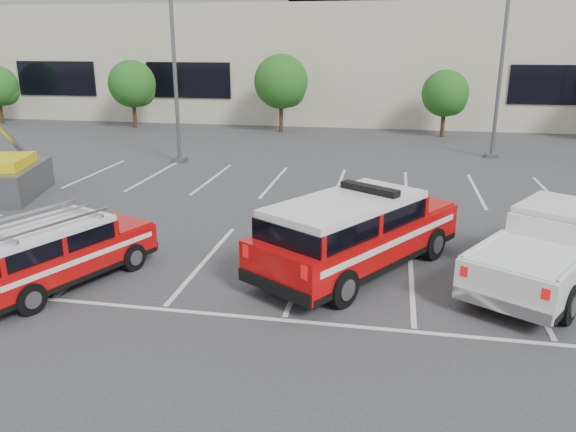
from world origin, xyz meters
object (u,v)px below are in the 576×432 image
Objects in this scene: light_pole_left at (174,50)px; ladder_suv at (58,256)px; convention_building at (372,53)px; tree_left at (134,86)px; light_pole_mid at (503,50)px; tree_mid_right at (447,95)px; white_pickup at (552,253)px; utility_rig at (2,180)px; tree_mid_left at (283,83)px; fire_chief_suv at (356,238)px.

ladder_suv is (2.35, -13.99, -4.48)m from light_pole_left.
tree_left is at bearing -146.95° from convention_building.
light_pole_mid is at bearing 77.18° from ladder_suv.
tree_left is at bearing 133.35° from ladder_suv.
tree_mid_right is 21.81m from white_pickup.
tree_mid_right is 0.89× the size of utility_rig.
convention_building reaches higher than tree_mid_left.
fire_chief_suv is 1.41× the size of utility_rig.
tree_left reaches higher than fire_chief_suv.
tree_left is 20.00m from tree_mid_right.
light_pole_mid is 22.45m from ladder_suv.
white_pickup is 1.39× the size of utility_rig.
fire_chief_suv is at bearing -34.33° from utility_rig.
convention_building is at bearing 67.61° from light_pole_left.
tree_mid_left is (10.00, 0.00, 0.27)m from tree_left.
tree_mid_right is 24.52m from utility_rig.
tree_left reaches higher than utility_rig.
convention_building reaches higher than tree_left.
white_pickup is at bearing 35.15° from fire_chief_suv.
convention_building is 21.49m from light_pole_left.
tree_left is at bearing 180.00° from tree_mid_right.
tree_mid_left is 0.78× the size of white_pickup.
fire_chief_suv is 1.31× the size of ladder_suv.
light_pole_mid reaches higher than tree_mid_right.
light_pole_left is at bearing -142.50° from tree_mid_right.
tree_mid_right is at bearing -0.00° from tree_left.
utility_rig is (-7.27, -17.31, -2.36)m from tree_mid_left.
fire_chief_suv reaches higher than ladder_suv.
utility_rig is at bearing -166.02° from fire_chief_suv.
tree_left is at bearing 165.04° from white_pickup.
convention_building is 12.40× the size of ladder_suv.
convention_building is 18.11m from tree_left.
convention_building reaches higher than ladder_suv.
tree_left is at bearing -180.00° from tree_mid_left.
tree_left is (-15.09, -9.82, -1.95)m from convention_building.
tree_mid_left is 0.77× the size of fire_chief_suv.
tree_mid_left is 18.92m from utility_rig.
tree_mid_right is at bearing 29.62° from utility_rig.
tree_mid_left reaches higher than ladder_suv.
tree_mid_left reaches higher than tree_left.
light_pole_mid is (1.91, -6.05, 2.68)m from tree_mid_right.
convention_building reaches higher than light_pole_left.
tree_left is 0.91× the size of tree_mid_left.
light_pole_left is 15.67m from fire_chief_suv.
utility_rig is at bearing -81.04° from tree_left.
fire_chief_suv is (9.28, -11.87, -4.31)m from light_pole_left.
convention_building is at bearing 102.52° from ladder_suv.
tree_mid_right reaches higher than ladder_suv.
convention_building is 9.49× the size of fire_chief_suv.
convention_building is at bearing 124.85° from fire_chief_suv.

